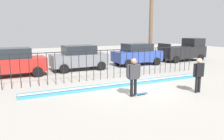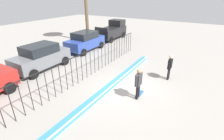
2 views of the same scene
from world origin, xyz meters
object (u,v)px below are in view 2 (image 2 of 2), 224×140
skateboard (140,94)px  camera_operator (170,65)px  skateboarder (139,81)px  parked_car_blue (85,41)px  pickup_truck (112,30)px  parked_car_gray (41,57)px

skateboard → camera_operator: camera_operator is taller
skateboarder → parked_car_blue: bearing=64.7°
skateboard → parked_car_blue: (4.99, 8.03, 0.91)m
parked_car_blue → pickup_truck: bearing=5.8°
skateboard → skateboarder: bearing=-166.9°
camera_operator → pickup_truck: bearing=-108.8°
skateboarder → skateboard: skateboarder is taller
skateboarder → camera_operator: (3.20, -0.88, -0.04)m
camera_operator → parked_car_blue: parked_car_blue is taller
skateboarder → pickup_truck: size_ratio=0.38×
pickup_truck → skateboarder: bearing=-140.7°
skateboarder → camera_operator: 3.32m
parked_car_gray → pickup_truck: 11.07m
parked_car_gray → parked_car_blue: bearing=2.9°
camera_operator → parked_car_gray: size_ratio=0.40×
skateboard → camera_operator: (2.81, -0.90, 0.98)m
camera_operator → skateboard: bearing=4.2°
skateboarder → parked_car_blue: 9.69m
parked_car_blue → pickup_truck: (5.70, 0.19, 0.06)m
pickup_truck → parked_car_blue: bearing=-175.4°
parked_car_gray → pickup_truck: bearing=3.3°
parked_car_gray → camera_operator: bearing=-68.3°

